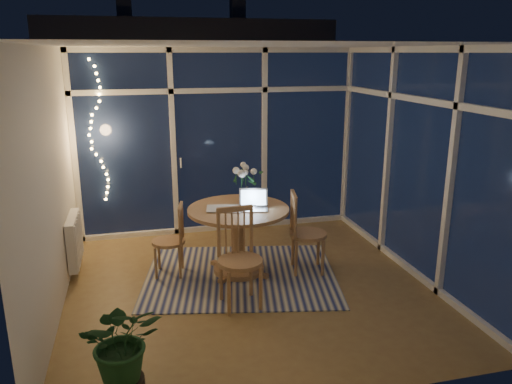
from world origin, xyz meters
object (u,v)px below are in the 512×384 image
chair_left (168,240)px  chair_right (308,232)px  chair_front (240,259)px  laptop (253,200)px  flower_vase (247,193)px  potted_plant (124,353)px  dining_table (239,241)px

chair_left → chair_right: 1.64m
chair_front → laptop: 0.87m
flower_vase → potted_plant: (-1.46, -2.23, -0.53)m
dining_table → chair_front: bearing=-100.8°
chair_left → laptop: bearing=87.1°
flower_vase → potted_plant: size_ratio=0.28×
chair_right → chair_front: bearing=134.9°
chair_left → chair_front: (0.65, -0.94, 0.08)m
dining_table → chair_right: (0.80, -0.17, 0.09)m
potted_plant → chair_front: bearing=45.9°
chair_left → potted_plant: (-0.49, -2.12, -0.06)m
laptop → potted_plant: bearing=-113.7°
laptop → flower_vase: (0.01, 0.34, -0.02)m
chair_left → laptop: size_ratio=2.65×
dining_table → flower_vase: 0.58m
chair_left → laptop: (0.96, -0.24, 0.49)m
chair_right → chair_front: chair_front is taller
chair_right → laptop: bearing=95.2°
chair_front → dining_table: bearing=75.4°
chair_front → flower_vase: size_ratio=4.95×
chair_right → dining_table: bearing=89.4°
chair_left → flower_vase: (0.97, 0.11, 0.47)m
chair_right → chair_front: 1.15m
chair_left → potted_plant: 2.18m
dining_table → potted_plant: bearing=-123.2°
flower_vase → chair_right: bearing=-32.7°
dining_table → chair_left: 0.82m
flower_vase → potted_plant: flower_vase is taller
dining_table → chair_right: bearing=-11.7°
chair_front → potted_plant: chair_front is taller
chair_right → flower_vase: size_ratio=4.72×
dining_table → chair_front: 0.83m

